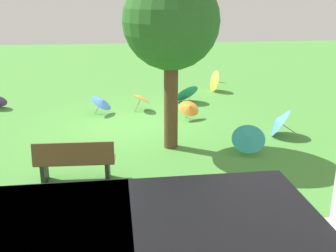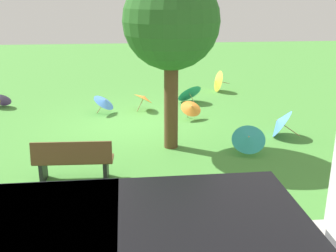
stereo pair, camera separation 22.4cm
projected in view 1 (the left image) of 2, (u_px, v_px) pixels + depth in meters
The scene contains 10 objects.
ground at pixel (133, 125), 11.78m from camera, with size 40.00×40.00×0.00m, color #478C38.
park_bench at pixel (75, 161), 8.10m from camera, with size 1.62×0.55×0.90m.
shade_tree at pixel (171, 23), 9.17m from camera, with size 2.24×2.24×4.19m.
parasol_blue_0 at pixel (102, 102), 12.69m from camera, with size 0.85×0.88×0.67m.
parasol_orange_0 at pixel (141, 98), 13.09m from camera, with size 0.85×0.87×0.66m.
parasol_yellow_0 at pixel (213, 81), 15.66m from camera, with size 0.74×0.86×0.85m.
parasol_teal_1 at pixel (185, 92), 14.11m from camera, with size 1.13×1.08×0.76m.
parasol_orange_1 at pixel (189, 107), 12.16m from camera, with size 0.76×0.73×0.62m.
parasol_blue_1 at pixel (278, 121), 10.80m from camera, with size 0.95×1.01×0.81m.
parasol_teal_3 at pixel (249, 137), 9.57m from camera, with size 0.96×0.89×0.72m.
Camera 1 is at (0.38, 11.22, 3.70)m, focal length 43.02 mm.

